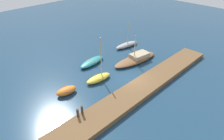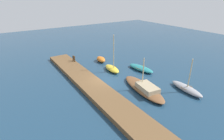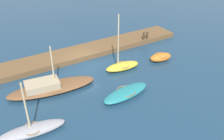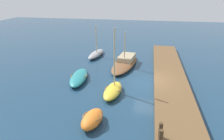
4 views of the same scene
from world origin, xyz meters
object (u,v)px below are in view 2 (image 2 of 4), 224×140
rowboat_teal (141,68)px  mooring_post_mid_west (74,59)px  mooring_post_west (73,58)px  rowboat_yellow (112,68)px  rowboat_grey (187,88)px  sailboat_brown (144,88)px  dinghy_orange (101,59)px

rowboat_teal → mooring_post_mid_west: 10.38m
mooring_post_west → rowboat_teal: bearing=42.7°
rowboat_yellow → mooring_post_mid_west: (-5.26, -3.59, 0.58)m
rowboat_teal → rowboat_grey: bearing=-5.3°
sailboat_brown → rowboat_yellow: bearing=-173.2°
rowboat_yellow → mooring_post_mid_west: 6.39m
dinghy_orange → rowboat_grey: bearing=21.3°
dinghy_orange → sailboat_brown: bearing=3.9°
sailboat_brown → rowboat_yellow: 6.95m
mooring_post_west → rowboat_yellow: bearing=31.9°
mooring_post_west → dinghy_orange: bearing=69.2°
rowboat_teal → dinghy_orange: bearing=-161.1°
dinghy_orange → mooring_post_mid_west: size_ratio=2.65×
rowboat_teal → rowboat_yellow: bearing=-127.5°
dinghy_orange → rowboat_teal: (6.31, 3.12, -0.09)m
rowboat_yellow → rowboat_teal: rowboat_yellow is taller
dinghy_orange → mooring_post_west: mooring_post_west is taller
rowboat_teal → mooring_post_mid_west: mooring_post_mid_west is taller
mooring_post_west → mooring_post_mid_west: bearing=0.0°
sailboat_brown → mooring_post_west: 13.17m
rowboat_grey → mooring_post_mid_west: bearing=-146.2°
rowboat_grey → mooring_post_mid_west: size_ratio=4.81×
mooring_post_mid_west → sailboat_brown: bearing=15.8°
mooring_post_west → mooring_post_mid_west: 0.50m
rowboat_grey → rowboat_teal: (-7.51, -0.28, -0.04)m
dinghy_orange → rowboat_yellow: 4.22m
rowboat_teal → mooring_post_mid_west: (-7.38, -7.26, 0.66)m
rowboat_yellow → sailboat_brown: bearing=3.5°
dinghy_orange → mooring_post_west: bearing=-103.3°
sailboat_brown → rowboat_yellow: (-6.95, 0.14, -0.00)m
dinghy_orange → rowboat_grey: rowboat_grey is taller
rowboat_grey → rowboat_yellow: (-9.63, -3.96, 0.04)m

